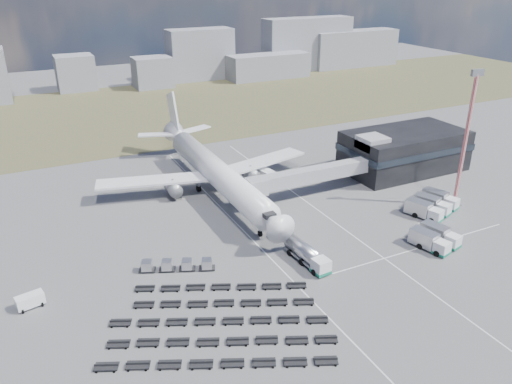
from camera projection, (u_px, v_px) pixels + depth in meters
name	position (u px, v px, depth m)	size (l,w,h in m)	color
ground	(283.00, 258.00, 88.01)	(420.00, 420.00, 0.00)	#565659
grass_strip	(133.00, 112.00, 178.05)	(420.00, 90.00, 0.01)	brown
lane_markings	(320.00, 238.00, 94.41)	(47.12, 110.00, 0.01)	silver
terminal	(404.00, 150.00, 124.76)	(30.40, 16.40, 11.00)	black
jet_bridge	(302.00, 177.00, 109.08)	(30.30, 3.80, 7.05)	#939399
airliner	(214.00, 170.00, 112.35)	(51.59, 64.53, 17.62)	white
skyline	(112.00, 64.00, 206.19)	(299.94, 25.43, 25.92)	gray
fuel_tanker	(307.00, 254.00, 85.90)	(3.49, 10.80, 3.44)	white
pushback_tug	(282.00, 233.00, 94.89)	(3.55, 2.00, 1.57)	white
utility_van	(30.00, 301.00, 74.83)	(4.01, 1.81, 2.16)	white
catering_truck	(267.00, 177.00, 118.70)	(3.37, 6.58, 2.89)	white
service_trucks_near	(435.00, 238.00, 91.26)	(7.83, 8.71, 2.99)	white
service_trucks_far	(432.00, 205.00, 104.17)	(12.04, 10.57, 3.06)	white
uld_row	(177.00, 265.00, 84.00)	(12.42, 6.50, 1.77)	black
baggage_dollies	(219.00, 322.00, 71.49)	(35.26, 29.38, 0.73)	black
floodlight_mast	(465.00, 141.00, 101.81)	(2.76, 2.24, 29.05)	red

